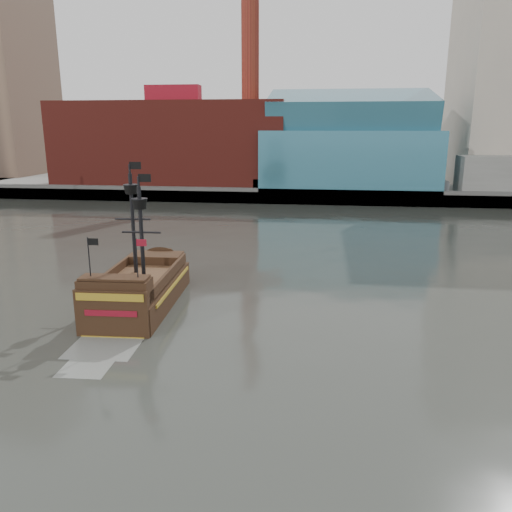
# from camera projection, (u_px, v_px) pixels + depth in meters

# --- Properties ---
(ground) EXTENTS (400.00, 400.00, 0.00)m
(ground) POSITION_uv_depth(u_px,v_px,m) (197.00, 395.00, 24.02)
(ground) COLOR #2A2C27
(ground) RESTS_ON ground
(promenade_far) EXTENTS (220.00, 60.00, 2.00)m
(promenade_far) POSITION_uv_depth(u_px,v_px,m) (297.00, 180.00, 112.07)
(promenade_far) COLOR slate
(promenade_far) RESTS_ON ground
(seawall) EXTENTS (220.00, 1.00, 2.60)m
(seawall) POSITION_uv_depth(u_px,v_px,m) (288.00, 196.00, 83.68)
(seawall) COLOR #4C4C49
(seawall) RESTS_ON ground
(skyline) EXTENTS (149.00, 45.00, 62.00)m
(skyline) POSITION_uv_depth(u_px,v_px,m) (324.00, 64.00, 98.38)
(skyline) COLOR brown
(skyline) RESTS_ON promenade_far
(pirate_ship) EXTENTS (5.21, 14.77, 10.91)m
(pirate_ship) POSITION_uv_depth(u_px,v_px,m) (140.00, 293.00, 35.73)
(pirate_ship) COLOR black
(pirate_ship) RESTS_ON ground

